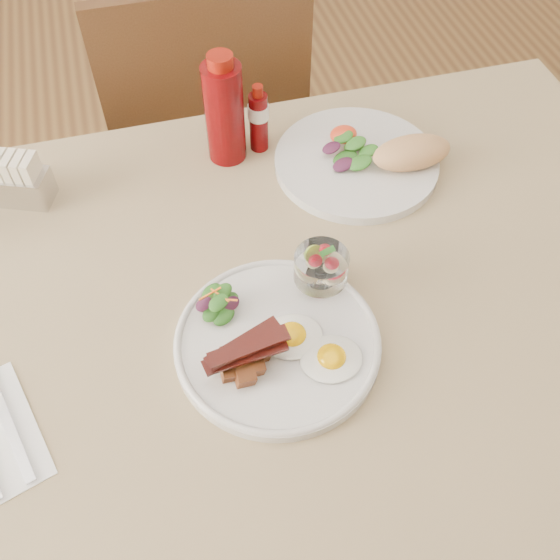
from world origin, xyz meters
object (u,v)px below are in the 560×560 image
Objects in this scene: fruit_cup at (321,267)px; ketchup_bottle at (224,111)px; main_plate at (277,343)px; sugar_caddy at (18,181)px; hot_sauce_bottle at (259,119)px; chair_far at (206,134)px; second_plate at (369,158)px; table at (280,330)px.

ketchup_bottle reaches higher than fruit_cup.
sugar_caddy is at bearing 130.49° from main_plate.
hot_sauce_bottle is (0.06, 0.00, -0.03)m from ketchup_bottle.
chair_far reaches higher than second_plate.
main_plate is at bearing -92.61° from ketchup_bottle.
hot_sauce_bottle reaches higher than main_plate.
hot_sauce_bottle reaches higher than sugar_caddy.
chair_far reaches higher than hot_sauce_bottle.
table is at bearing -134.03° from second_plate.
second_plate is (0.22, -0.44, 0.25)m from chair_far.
hot_sauce_bottle is at bearing 79.35° from main_plate.
ketchup_bottle is at bearing 91.29° from table.
ketchup_bottle is 1.77× the size of sugar_caddy.
sugar_caddy is (-0.33, 0.38, 0.03)m from main_plate.
ketchup_bottle is (-0.23, 0.09, 0.07)m from second_plate.
second_plate is at bearing 51.49° from main_plate.
ketchup_bottle is (-0.01, 0.32, 0.18)m from table.
chair_far is 3.21× the size of second_plate.
main_plate is at bearing -128.51° from second_plate.
fruit_cup is 0.40× the size of ketchup_bottle.
fruit_cup is at bearing 41.25° from main_plate.
ketchup_bottle is at bearing 87.39° from main_plate.
fruit_cup is at bearing -88.96° from hot_sauce_bottle.
second_plate is at bearing 55.41° from fruit_cup.
second_plate reaches higher than main_plate.
fruit_cup is at bearing -85.17° from chair_far.
main_plate is (-0.03, -0.08, 0.10)m from table.
chair_far is 4.78× the size of ketchup_bottle.
hot_sauce_bottle is (-0.17, 0.10, 0.04)m from second_plate.
sugar_caddy is at bearing 172.41° from second_plate.
chair_far is at bearing 98.51° from hot_sauce_bottle.
second_plate is 1.49× the size of ketchup_bottle.
table is 4.75× the size of main_plate.
second_plate is 0.58m from sugar_caddy.
sugar_caddy is (-0.40, -0.02, -0.02)m from hot_sauce_bottle.
ketchup_bottle is at bearing 101.02° from fruit_cup.
hot_sauce_bottle is at bearing 81.12° from table.
table is 0.33m from second_plate.
table is 0.48m from sugar_caddy.
table is 17.28× the size of fruit_cup.
main_plate is 0.97× the size of second_plate.
chair_far is at bearing 90.00° from table.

